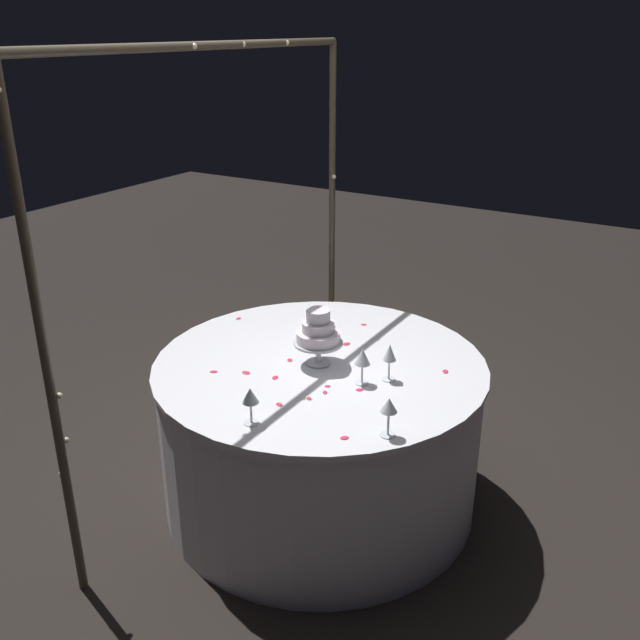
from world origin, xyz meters
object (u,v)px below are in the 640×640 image
Objects in this scene: decorative_arch at (220,210)px; tiered_cake at (319,333)px; wine_glass_3 at (250,397)px; wine_glass_0 at (389,407)px; wine_glass_1 at (390,354)px; main_table at (320,432)px; wine_glass_2 at (362,358)px.

decorative_arch reaches higher than tiered_cake.
decorative_arch is at bearing 88.47° from tiered_cake.
tiered_cake is 0.57m from wine_glass_3.
tiered_cake is at bearing -91.53° from decorative_arch.
decorative_arch is 0.71m from tiered_cake.
decorative_arch is 1.23m from wine_glass_0.
decorative_arch reaches higher than wine_glass_0.
tiered_cake is at bearing 93.93° from wine_glass_1.
wine_glass_2 is at bearing -107.61° from main_table.
main_table is 9.37× the size of wine_glass_2.
decorative_arch is 1.38× the size of main_table.
wine_glass_1 is 0.66m from wine_glass_3.
wine_glass_3 is (-0.50, 0.21, -0.01)m from wine_glass_2.
decorative_arch is 12.96× the size of wine_glass_2.
wine_glass_3 is (-0.58, -0.57, -0.52)m from decorative_arch.
decorative_arch is 0.96m from wine_glass_3.
wine_glass_0 is (-0.39, -1.05, -0.51)m from decorative_arch.
tiered_cake is at bearing -165.35° from main_table.
wine_glass_0 is at bearing -125.68° from tiered_cake.
wine_glass_1 is 1.11× the size of wine_glass_3.
tiered_cake is 0.26m from wine_glass_2.
wine_glass_2 is at bearing -22.71° from wine_glass_3.
wine_glass_3 is (-0.58, -0.05, 0.48)m from main_table.
wine_glass_2 reaches higher than wine_glass_3.
tiered_cake reaches higher than wine_glass_1.
wine_glass_1 is 1.04× the size of wine_glass_2.
decorative_arch is 7.99× the size of tiered_cake.
wine_glass_1 reaches higher than wine_glass_3.
main_table is 9.01× the size of wine_glass_1.
wine_glass_3 is (-0.56, -0.04, -0.04)m from tiered_cake.
wine_glass_2 is (-0.08, -0.25, 0.48)m from main_table.
wine_glass_1 is (0.01, -0.34, 0.49)m from main_table.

